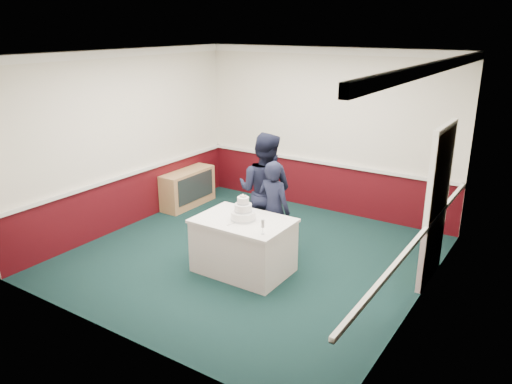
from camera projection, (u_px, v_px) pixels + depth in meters
The scene contains 9 objects.
ground at pixel (250, 256), 7.61m from camera, with size 5.00×5.00×0.00m, color #122C2B.
room_shell at pixel (277, 123), 7.43m from camera, with size 5.00×5.00×3.00m.
sideboard at pixel (188, 188), 9.66m from camera, with size 0.41×1.20×0.70m.
cake_table at pixel (243, 245), 7.05m from camera, with size 1.32×0.92×0.79m.
wedding_cake at pixel (243, 212), 6.89m from camera, with size 0.35×0.35×0.36m.
cake_knife at pixel (233, 224), 6.78m from camera, with size 0.01×0.22×0.01m, color silver.
champagne_flute at pixel (263, 224), 6.40m from camera, with size 0.05×0.05×0.21m.
person_man at pixel (265, 191), 7.70m from camera, with size 0.89×0.70×1.84m, color black.
person_woman at pixel (274, 210), 7.38m from camera, with size 0.55×0.36×1.51m, color black.
Camera 1 is at (3.85, -5.72, 3.37)m, focal length 35.00 mm.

